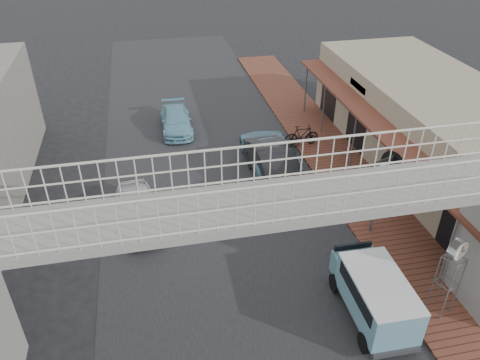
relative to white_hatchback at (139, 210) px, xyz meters
name	(u,v)px	position (x,y,z in m)	size (l,w,h in m)	color
ground	(233,254)	(3.41, -2.69, -0.68)	(120.00, 120.00, 0.00)	black
road_strip	(233,254)	(3.41, -2.69, -0.68)	(10.00, 60.00, 0.01)	black
sidewalk	(358,191)	(9.91, 0.31, -0.63)	(3.00, 40.00, 0.10)	brown
shophouse_row	(443,134)	(14.38, 1.31, 1.33)	(7.20, 18.00, 4.00)	gray
footbridge	(261,262)	(3.41, -6.69, 2.49)	(16.40, 2.40, 6.34)	gray
white_hatchback	(139,210)	(0.00, 0.00, 0.00)	(1.61, 4.01, 1.37)	silver
dark_sedan	(275,166)	(6.38, 2.02, 0.14)	(1.74, 4.98, 1.64)	black
angkot_curb	(269,151)	(6.55, 3.79, 0.00)	(2.27, 4.91, 1.37)	#6696B2
angkot_far	(176,120)	(2.34, 8.51, -0.09)	(1.65, 4.06, 1.18)	#70ACC2
angkot_van	(375,292)	(7.21, -6.61, 0.45)	(1.76, 3.69, 1.79)	black
motorcycle_near	(304,139)	(8.80, 4.99, -0.18)	(0.53, 1.52, 0.80)	black
motorcycle_far	(302,135)	(8.71, 5.09, -0.02)	(0.53, 1.88, 1.13)	black
street_clock	(456,253)	(9.48, -6.90, 1.91)	(0.78, 0.74, 3.00)	#59595B
arrow_sign	(397,166)	(9.92, -2.26, 2.21)	(2.09, 1.41, 3.47)	#59595B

